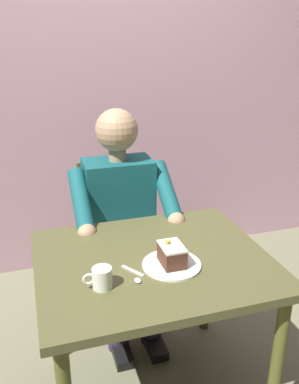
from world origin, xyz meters
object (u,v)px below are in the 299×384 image
at_px(dessert_spoon, 135,276).
at_px(cake_slice, 172,254).
at_px(dining_table, 153,277).
at_px(chair, 116,231).
at_px(coffee_cup, 102,278).
at_px(seated_person, 122,220).

bearing_deg(dessert_spoon, cake_slice, -167.93).
relative_size(dining_table, dessert_spoon, 6.84).
xyz_separation_m(chair, coffee_cup, (0.24, 0.85, 0.26)).
bearing_deg(coffee_cup, dessert_spoon, -167.50).
height_order(chair, coffee_cup, chair).
relative_size(coffee_cup, dessert_spoon, 0.78).
bearing_deg(cake_slice, dining_table, -55.94).
distance_m(seated_person, coffee_cup, 0.73).
xyz_separation_m(dining_table, seated_person, (-0.00, -0.54, 0.02)).
xyz_separation_m(chair, cake_slice, (-0.05, 0.79, 0.27)).
bearing_deg(dining_table, seated_person, -90.00).
height_order(dining_table, coffee_cup, coffee_cup).
height_order(dining_table, seated_person, seated_person).
relative_size(chair, cake_slice, 7.23).
bearing_deg(cake_slice, seated_person, -85.16).
relative_size(cake_slice, coffee_cup, 1.15).
distance_m(seated_person, cake_slice, 0.63).
relative_size(seated_person, dessert_spoon, 8.82).
height_order(dining_table, dessert_spoon, dessert_spoon).
height_order(seated_person, dessert_spoon, seated_person).
bearing_deg(dessert_spoon, seated_person, -99.18).
bearing_deg(chair, coffee_cup, 74.37).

